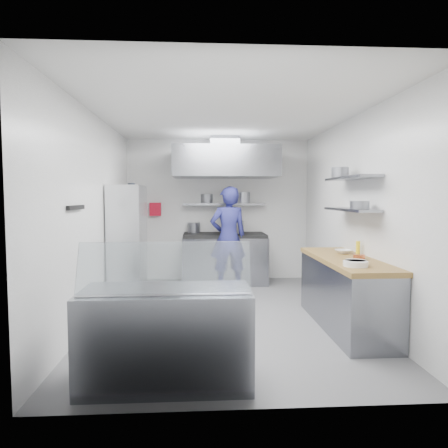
{
  "coord_description": "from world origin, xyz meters",
  "views": [
    {
      "loc": [
        -0.37,
        -5.51,
        1.68
      ],
      "look_at": [
        0.0,
        0.6,
        1.25
      ],
      "focal_mm": 32.0,
      "sensor_mm": 36.0,
      "label": 1
    }
  ],
  "objects": [
    {
      "name": "plate_stack_a",
      "position": [
        1.35,
        -1.23,
        0.93
      ],
      "size": [
        0.27,
        0.27,
        0.06
      ],
      "primitive_type": "cylinder",
      "color": "white",
      "rests_on": "prep_counter_top"
    },
    {
      "name": "prep_counter_top",
      "position": [
        1.48,
        -0.6,
        0.87
      ],
      "size": [
        0.65,
        2.04,
        0.06
      ],
      "primitive_type": "cube",
      "color": "olive",
      "rests_on": "prep_counter_base"
    },
    {
      "name": "rack_bin_a",
      "position": [
        -1.53,
        1.09,
        0.8
      ],
      "size": [
        0.15,
        0.18,
        0.17
      ],
      "primitive_type": "cube",
      "color": "white",
      "rests_on": "wire_rack"
    },
    {
      "name": "stock_pot_left",
      "position": [
        -0.49,
        2.36,
        1.06
      ],
      "size": [
        0.25,
        0.25,
        0.2
      ],
      "primitive_type": "cylinder",
      "color": "slate",
      "rests_on": "cooktop"
    },
    {
      "name": "over_range_shelf",
      "position": [
        0.1,
        2.34,
        1.52
      ],
      "size": [
        1.6,
        0.3,
        0.04
      ],
      "primitive_type": "cube",
      "color": "gray",
      "rests_on": "wall_back"
    },
    {
      "name": "red_firebox",
      "position": [
        -1.25,
        2.44,
        1.42
      ],
      "size": [
        0.22,
        0.1,
        0.26
      ],
      "primitive_type": "cube",
      "color": "red",
      "rests_on": "wall_back"
    },
    {
      "name": "gas_range",
      "position": [
        0.1,
        2.1,
        0.45
      ],
      "size": [
        1.6,
        0.8,
        0.9
      ],
      "primitive_type": "cube",
      "color": "gray",
      "rests_on": "floor"
    },
    {
      "name": "mixing_bowl",
      "position": [
        1.58,
        -0.24,
        0.93
      ],
      "size": [
        0.25,
        0.25,
        0.05
      ],
      "primitive_type": "imported",
      "rotation": [
        0.0,
        0.0,
        0.17
      ],
      "color": "white",
      "rests_on": "prep_counter_top"
    },
    {
      "name": "shelf_pot_d",
      "position": [
        1.58,
        -0.04,
        2.01
      ],
      "size": [
        0.24,
        0.24,
        0.14
      ],
      "primitive_type": "cylinder",
      "color": "slate",
      "rests_on": "wall_shelf_upper"
    },
    {
      "name": "wall_right",
      "position": [
        1.8,
        0.0,
        1.4
      ],
      "size": [
        2.8,
        5.0,
        0.02
      ],
      "primitive_type": "cube",
      "rotation": [
        1.57,
        0.0,
        -1.57
      ],
      "color": "white",
      "rests_on": "floor"
    },
    {
      "name": "shelf_pot_c",
      "position": [
        1.61,
        -0.68,
        1.57
      ],
      "size": [
        0.23,
        0.23,
        0.1
      ],
      "primitive_type": "cylinder",
      "color": "slate",
      "rests_on": "wall_shelf_lower"
    },
    {
      "name": "stock_pot_mid",
      "position": [
        0.32,
        2.2,
        1.08
      ],
      "size": [
        0.33,
        0.33,
        0.24
      ],
      "primitive_type": "cylinder",
      "color": "slate",
      "rests_on": "cooktop"
    },
    {
      "name": "chef",
      "position": [
        0.14,
        1.66,
        0.93
      ],
      "size": [
        0.75,
        0.56,
        1.85
      ],
      "primitive_type": "imported",
      "rotation": [
        0.0,
        0.0,
        3.33
      ],
      "color": "navy",
      "rests_on": "floor"
    },
    {
      "name": "shelf_pot_a",
      "position": [
        -0.23,
        2.53,
        1.63
      ],
      "size": [
        0.25,
        0.25,
        0.18
      ],
      "primitive_type": "cylinder",
      "color": "slate",
      "rests_on": "over_range_shelf"
    },
    {
      "name": "shelf_pot_b",
      "position": [
        0.45,
        2.15,
        1.65
      ],
      "size": [
        0.29,
        0.29,
        0.22
      ],
      "primitive_type": "cylinder",
      "color": "slate",
      "rests_on": "over_range_shelf"
    },
    {
      "name": "squeeze_bottle",
      "position": [
        1.74,
        -0.35,
        0.99
      ],
      "size": [
        0.06,
        0.06,
        0.18
      ],
      "primitive_type": "cylinder",
      "color": "yellow",
      "rests_on": "prep_counter_top"
    },
    {
      "name": "knife_strip",
      "position": [
        -1.78,
        -0.9,
        1.55
      ],
      "size": [
        0.04,
        0.55,
        0.05
      ],
      "primitive_type": "cube",
      "color": "black",
      "rests_on": "wall_left"
    },
    {
      "name": "hood_duct",
      "position": [
        0.1,
        2.15,
        2.68
      ],
      "size": [
        0.55,
        0.55,
        0.24
      ],
      "primitive_type": "cube",
      "color": "slate",
      "rests_on": "extractor_hood"
    },
    {
      "name": "copper_pan",
      "position": [
        1.59,
        -0.73,
        0.93
      ],
      "size": [
        0.14,
        0.14,
        0.06
      ],
      "primitive_type": "cylinder",
      "color": "#BC5A35",
      "rests_on": "prep_counter_top"
    },
    {
      "name": "prep_counter_base",
      "position": [
        1.48,
        -0.6,
        0.42
      ],
      "size": [
        0.62,
        2.0,
        0.84
      ],
      "primitive_type": "cube",
      "color": "gray",
      "rests_on": "floor"
    },
    {
      "name": "wall_front",
      "position": [
        0.0,
        -2.5,
        1.4
      ],
      "size": [
        3.6,
        2.8,
        0.02
      ],
      "primitive_type": "cube",
      "rotation": [
        -1.57,
        0.0,
        0.0
      ],
      "color": "white",
      "rests_on": "floor"
    },
    {
      "name": "wall_shelf_lower",
      "position": [
        1.64,
        -0.3,
        1.5
      ],
      "size": [
        0.3,
        1.3,
        0.04
      ],
      "primitive_type": "cube",
      "color": "gray",
      "rests_on": "wall_right"
    },
    {
      "name": "ceiling",
      "position": [
        0.0,
        0.0,
        2.8
      ],
      "size": [
        5.0,
        5.0,
        0.0
      ],
      "primitive_type": "plane",
      "rotation": [
        3.14,
        0.0,
        0.0
      ],
      "color": "silver",
      "rests_on": "wall_back"
    },
    {
      "name": "wire_rack",
      "position": [
        -1.53,
        0.95,
        0.93
      ],
      "size": [
        0.5,
        0.9,
        1.85
      ],
      "primitive_type": "cube",
      "color": "silver",
      "rests_on": "floor"
    },
    {
      "name": "wall_shelf_upper",
      "position": [
        1.64,
        -0.3,
        1.92
      ],
      "size": [
        0.3,
        1.3,
        0.04
      ],
      "primitive_type": "cube",
      "color": "gray",
      "rests_on": "wall_right"
    },
    {
      "name": "extractor_hood",
      "position": [
        0.1,
        1.93,
        2.3
      ],
      "size": [
        1.9,
        1.15,
        0.55
      ],
      "primitive_type": "cube",
      "color": "gray",
      "rests_on": "wall_back"
    },
    {
      "name": "floor",
      "position": [
        0.0,
        0.0,
        0.0
      ],
      "size": [
        5.0,
        5.0,
        0.0
      ],
      "primitive_type": "plane",
      "color": "#5E5E61",
      "rests_on": "ground"
    },
    {
      "name": "display_case",
      "position": [
        -0.67,
        -2.0,
        0.42
      ],
      "size": [
        1.5,
        0.7,
        0.85
      ],
      "primitive_type": "cube",
      "color": "gray",
      "rests_on": "floor"
    },
    {
      "name": "wall_left",
      "position": [
        -1.8,
        0.0,
        1.4
      ],
      "size": [
        2.8,
        5.0,
        0.02
      ],
      "primitive_type": "cube",
      "rotation": [
        1.57,
        0.0,
        1.57
      ],
      "color": "white",
      "rests_on": "floor"
    },
    {
      "name": "rack_bin_b",
      "position": [
        -1.53,
        1.29,
        1.3
      ],
      "size": [
        0.15,
        0.2,
        0.18
      ],
      "primitive_type": "cube",
      "color": "yellow",
      "rests_on": "wire_rack"
    },
    {
      "name": "plate_stack_b",
      "position": [
        1.38,
        -1.16,
        0.93
      ],
      "size": [
        0.23,
        0.23,
        0.06
      ],
      "primitive_type": "cylinder",
      "color": "white",
      "rests_on": "prep_counter_top"
    },
    {
      "name": "wall_back",
      "position": [
        0.0,
        2.5,
        1.4
      ],
      "size": [
        3.6,
        2.8,
        0.02
      ],
      "primitive_type": "cube",
      "rotation": [
        1.57,
        0.0,
        0.0
      ],
      "color": "white",
      "rests_on": "floor"
    },
    {
      "name": "rack_jar",
      "position": [
        -1.48,
        1.08,
        1.8
      ],
      "size": [
        0.12,
        0.12,
        0.18
      ],
      "primitive_type": "cylinder",
      "color": "black",
      "rests_on": "wire_rack"
    },
    {
      "name": "display_glass",
      "position": [
        -0.67,
        -2.12,
        1.07
      ],
      "size": [
        1.47,
        0.19,
        0.42
      ],
      "primitive_type": "cube",
      "rotation": [
        -0.38,
        0.0,
        0.0
      ],
      "color": "silver",
      "rests_on": "display_case"
    },
    {
      "name": "cooktop",
      "position": [
        0.1,
        2.1,
        0.93
      ],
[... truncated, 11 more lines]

